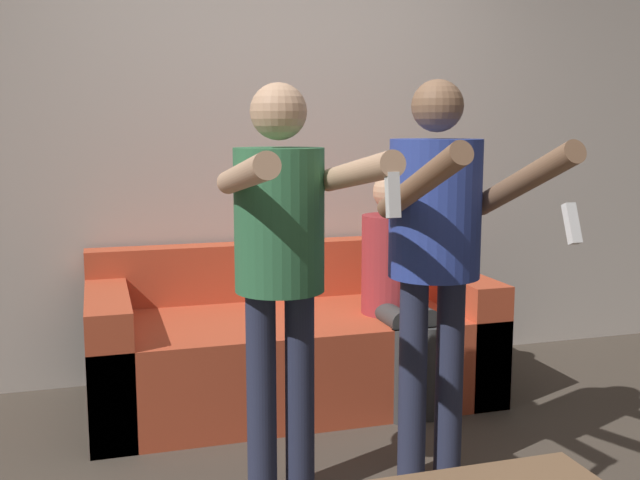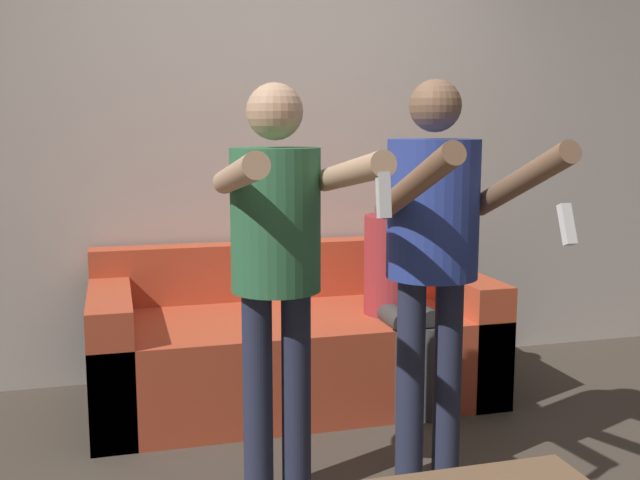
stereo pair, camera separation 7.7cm
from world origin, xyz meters
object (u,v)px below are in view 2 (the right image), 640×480
(person_seated, at_px, (399,277))
(couch, at_px, (292,345))
(person_standing_right, at_px, (435,235))
(person_standing_left, at_px, (278,246))

(person_seated, bearing_deg, couch, 155.61)
(couch, relative_size, person_seated, 1.70)
(couch, bearing_deg, person_standing_right, -74.04)
(person_standing_left, distance_m, person_seated, 1.21)
(person_seated, bearing_deg, person_standing_left, -133.38)
(person_standing_right, relative_size, person_seated, 1.33)
(couch, xyz_separation_m, person_standing_left, (-0.30, -1.07, 0.69))
(couch, xyz_separation_m, person_seated, (0.50, -0.22, 0.38))
(couch, bearing_deg, person_seated, -24.39)
(couch, height_order, person_standing_left, person_standing_left)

